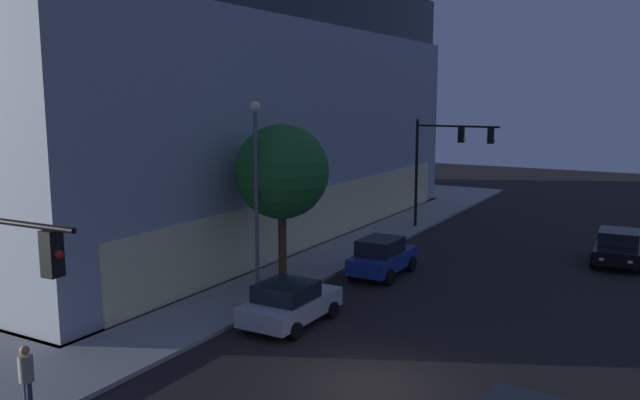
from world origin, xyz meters
name	(u,v)px	position (x,y,z in m)	size (l,w,h in m)	color
ground_plane	(370,387)	(0.00, 0.00, 0.00)	(120.00, 120.00, 0.00)	black
modern_building	(121,106)	(15.11, 25.01, 7.44)	(35.48, 30.96, 15.02)	#4C4C51
traffic_light_far_corner	(446,151)	(21.56, 5.21, 4.82)	(0.33, 5.03, 6.54)	black
street_lamp_sidewalk	(256,175)	(5.18, 7.41, 5.02)	(0.44, 0.44, 7.72)	#5F5F5F
sidewalk_tree	(282,172)	(7.13, 7.48, 4.91)	(3.98, 3.98, 6.77)	#4D351E
pedestrian_waiting	(26,374)	(-5.93, 6.60, 1.25)	(0.36, 0.36, 1.84)	#2D3851
car_silver	(290,303)	(3.25, 4.68, 0.79)	(4.12, 2.27, 1.57)	#B7BABF
car_blue	(382,256)	(10.64, 4.40, 0.90)	(4.12, 2.03, 1.77)	navy
car_black	(618,247)	(18.27, -4.68, 0.83)	(4.43, 2.39, 1.61)	black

